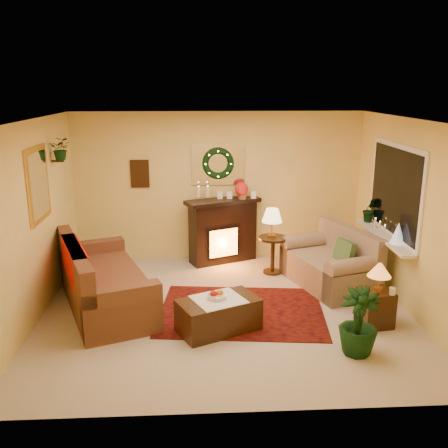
{
  "coord_description": "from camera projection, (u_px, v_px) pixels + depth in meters",
  "views": [
    {
      "loc": [
        -0.37,
        -6.35,
        3.02
      ],
      "look_at": [
        0.0,
        0.35,
        1.15
      ],
      "focal_mm": 40.0,
      "sensor_mm": 36.0,
      "label": 1
    }
  ],
  "objects": [
    {
      "name": "wall_left",
      "position": [
        33.0,
        223.0,
        6.45
      ],
      "size": [
        4.5,
        4.5,
        0.0
      ],
      "primitive_type": "plane",
      "color": "#EFD88C",
      "rests_on": "ground"
    },
    {
      "name": "wall_art",
      "position": [
        140.0,
        174.0,
        8.59
      ],
      "size": [
        0.32,
        0.03,
        0.48
      ],
      "primitive_type": "cube",
      "color": "#381E11",
      "rests_on": "wall_back"
    },
    {
      "name": "coffee_table",
      "position": [
        218.0,
        315.0,
        6.32
      ],
      "size": [
        1.13,
        0.92,
        0.42
      ],
      "primitive_type": "cube",
      "rotation": [
        0.0,
        0.0,
        0.43
      ],
      "color": "#3A1F0D",
      "rests_on": "floor"
    },
    {
      "name": "mantel_candle_a",
      "position": [
        199.0,
        192.0,
        8.53
      ],
      "size": [
        0.06,
        0.06,
        0.18
      ],
      "primitive_type": "cylinder",
      "color": "white",
      "rests_on": "fireplace"
    },
    {
      "name": "window_glass",
      "position": [
        394.0,
        191.0,
        7.18
      ],
      "size": [
        0.02,
        1.7,
        1.22
      ],
      "primitive_type": "cube",
      "color": "black",
      "rests_on": "wall_right"
    },
    {
      "name": "end_table_square",
      "position": [
        375.0,
        306.0,
        6.45
      ],
      "size": [
        0.44,
        0.44,
        0.48
      ],
      "primitive_type": "cube",
      "rotation": [
        0.0,
        0.0,
        0.14
      ],
      "color": "#503523",
      "rests_on": "floor"
    },
    {
      "name": "wall_back",
      "position": [
        218.0,
        187.0,
        8.75
      ],
      "size": [
        5.0,
        5.0,
        0.0
      ],
      "primitive_type": "plane",
      "color": "#EFD88C",
      "rests_on": "ground"
    },
    {
      "name": "poinsettia",
      "position": [
        242.0,
        189.0,
        8.55
      ],
      "size": [
        0.23,
        0.23,
        0.23
      ],
      "primitive_type": "sphere",
      "color": "red",
      "rests_on": "fireplace"
    },
    {
      "name": "window_sill",
      "position": [
        384.0,
        236.0,
        7.36
      ],
      "size": [
        0.22,
        1.86,
        0.04
      ],
      "primitive_type": "cube",
      "color": "white",
      "rests_on": "wall_right"
    },
    {
      "name": "side_table_round",
      "position": [
        273.0,
        254.0,
        8.24
      ],
      "size": [
        0.61,
        0.61,
        0.62
      ],
      "primitive_type": "cylinder",
      "rotation": [
        0.0,
        0.0,
        -0.34
      ],
      "color": "#422816",
      "rests_on": "floor"
    },
    {
      "name": "lamp_tiffany",
      "position": [
        379.0,
        272.0,
        6.29
      ],
      "size": [
        0.3,
        0.3,
        0.44
      ],
      "primitive_type": "cone",
      "color": "orange",
      "rests_on": "end_table_square"
    },
    {
      "name": "wreath",
      "position": [
        218.0,
        164.0,
        8.58
      ],
      "size": [
        0.55,
        0.11,
        0.55
      ],
      "primitive_type": "torus",
      "rotation": [
        1.57,
        0.0,
        0.0
      ],
      "color": "#194719",
      "rests_on": "wall_back"
    },
    {
      "name": "wall_right",
      "position": [
        410.0,
        217.0,
        6.72
      ],
      "size": [
        4.5,
        4.5,
        0.0
      ],
      "primitive_type": "plane",
      "color": "#EFD88C",
      "rests_on": "ground"
    },
    {
      "name": "fireplace",
      "position": [
        223.0,
        231.0,
        8.75
      ],
      "size": [
        1.21,
        0.79,
        1.06
      ],
      "primitive_type": "cube",
      "rotation": [
        0.0,
        0.0,
        0.4
      ],
      "color": "black",
      "rests_on": "floor"
    },
    {
      "name": "ceiling",
      "position": [
        226.0,
        120.0,
        6.24
      ],
      "size": [
        5.0,
        5.0,
        0.0
      ],
      "primitive_type": "plane",
      "color": "white",
      "rests_on": "ground"
    },
    {
      "name": "sill_plant",
      "position": [
        370.0,
        210.0,
        8.01
      ],
      "size": [
        0.29,
        0.24,
        0.53
      ],
      "primitive_type": "imported",
      "color": "#1B621B",
      "rests_on": "window_sill"
    },
    {
      "name": "window_frame",
      "position": [
        395.0,
        191.0,
        7.18
      ],
      "size": [
        0.03,
        1.86,
        1.36
      ],
      "primitive_type": "cube",
      "color": "white",
      "rests_on": "wall_right"
    },
    {
      "name": "lamp_cream",
      "position": [
        272.0,
        222.0,
        8.07
      ],
      "size": [
        0.33,
        0.33,
        0.5
      ],
      "primitive_type": "cone",
      "color": "#FFDF99",
      "rests_on": "side_table_round"
    },
    {
      "name": "fruit_bowl",
      "position": [
        217.0,
        297.0,
        6.28
      ],
      "size": [
        0.24,
        0.24,
        0.05
      ],
      "primitive_type": "cylinder",
      "color": "beige",
      "rests_on": "coffee_table"
    },
    {
      "name": "area_rug",
      "position": [
        242.0,
        311.0,
        6.89
      ],
      "size": [
        2.4,
        1.9,
        0.01
      ],
      "primitive_type": "cube",
      "rotation": [
        0.0,
        0.0,
        -0.11
      ],
      "color": "#3C0106",
      "rests_on": "floor"
    },
    {
      "name": "wall_front",
      "position": [
        240.0,
        286.0,
        4.42
      ],
      "size": [
        5.0,
        5.0,
        0.0
      ],
      "primitive_type": "plane",
      "color": "#EFD88C",
      "rests_on": "ground"
    },
    {
      "name": "mantel_candle_b",
      "position": [
        208.0,
        192.0,
        8.55
      ],
      "size": [
        0.06,
        0.06,
        0.18
      ],
      "primitive_type": "cylinder",
      "color": "white",
      "rests_on": "fireplace"
    },
    {
      "name": "mantel_mirror",
      "position": [
        218.0,
        164.0,
        8.62
      ],
      "size": [
        0.92,
        0.02,
        0.72
      ],
      "primitive_type": "cube",
      "color": "white",
      "rests_on": "wall_back"
    },
    {
      "name": "floor",
      "position": [
        225.0,
        310.0,
        6.93
      ],
      "size": [
        5.0,
        5.0,
        0.0
      ],
      "primitive_type": "plane",
      "color": "beige",
      "rests_on": "ground"
    },
    {
      "name": "floor_palm",
      "position": [
        359.0,
        318.0,
        5.7
      ],
      "size": [
        1.66,
        1.66,
        2.39
      ],
      "primitive_type": "imported",
      "rotation": [
        0.0,
        0.0,
        -0.29
      ],
      "color": "#205A1A",
      "rests_on": "floor"
    },
    {
      "name": "loveseat",
      "position": [
        329.0,
        260.0,
        7.7
      ],
      "size": [
        1.35,
        1.76,
        0.9
      ],
      "primitive_type": "cube",
      "rotation": [
        0.0,
        0.0,
        0.33
      ],
      "color": "tan",
      "rests_on": "floor"
    },
    {
      "name": "sofa",
      "position": [
        106.0,
        278.0,
        6.95
      ],
      "size": [
        1.71,
        2.42,
        0.95
      ],
      "primitive_type": "cube",
      "rotation": [
        0.0,
        0.0,
        0.37
      ],
      "color": "brown",
      "rests_on": "floor"
    },
    {
      "name": "red_throw",
      "position": [
        101.0,
        273.0,
        7.06
      ],
      "size": [
        0.75,
        1.21,
        0.02
      ],
      "primitive_type": "cube",
      "color": "#CC0500",
      "rests_on": "sofa"
    },
    {
      "name": "hanging_plant",
      "position": [
        62.0,
        160.0,
        7.29
      ],
      "size": [
        0.33,
        0.28,
        0.36
      ],
      "primitive_type": "imported",
      "color": "#194719",
      "rests_on": "wall_left"
    },
    {
      "name": "mini_tree",
      "position": [
        398.0,
        233.0,
        6.91
      ],
      "size": [
        0.2,
        0.2,
        0.31
      ],
      "primitive_type": "cone",
      "color": "silver",
      "rests_on": "window_sill"
    },
    {
      "name": "gold_mirror",
      "position": [
        38.0,
        184.0,
        6.62
      ],
      "size": [
        0.03,
        0.84,
        1.0
      ],
      "primitive_type": "cube",
      "color": "gold",
      "rests_on": "wall_left"
    }
  ]
}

